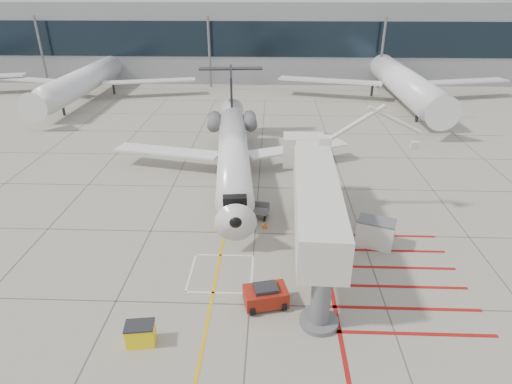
{
  "coord_description": "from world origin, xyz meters",
  "views": [
    {
      "loc": [
        1.12,
        -23.65,
        17.12
      ],
      "look_at": [
        0.0,
        6.0,
        2.5
      ],
      "focal_mm": 30.0,
      "sensor_mm": 36.0,
      "label": 1
    }
  ],
  "objects_px": {
    "pushback_tug": "(266,295)",
    "spill_bin": "(140,334)",
    "regional_jet": "(233,144)",
    "jet_bridge": "(316,209)"
  },
  "relations": [
    {
      "from": "regional_jet",
      "to": "jet_bridge",
      "type": "xyz_separation_m",
      "value": [
        6.43,
        -11.4,
        -0.33
      ]
    },
    {
      "from": "jet_bridge",
      "to": "pushback_tug",
      "type": "bearing_deg",
      "value": -120.71
    },
    {
      "from": "jet_bridge",
      "to": "spill_bin",
      "type": "xyz_separation_m",
      "value": [
        -9.67,
        -8.21,
        -3.13
      ]
    },
    {
      "from": "regional_jet",
      "to": "jet_bridge",
      "type": "bearing_deg",
      "value": -66.19
    },
    {
      "from": "regional_jet",
      "to": "pushback_tug",
      "type": "relative_size",
      "value": 12.56
    },
    {
      "from": "jet_bridge",
      "to": "pushback_tug",
      "type": "height_order",
      "value": "jet_bridge"
    },
    {
      "from": "regional_jet",
      "to": "pushback_tug",
      "type": "distance_m",
      "value": 17.07
    },
    {
      "from": "pushback_tug",
      "to": "spill_bin",
      "type": "height_order",
      "value": "pushback_tug"
    },
    {
      "from": "regional_jet",
      "to": "jet_bridge",
      "type": "relative_size",
      "value": 1.66
    },
    {
      "from": "regional_jet",
      "to": "spill_bin",
      "type": "distance_m",
      "value": 20.18
    }
  ]
}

